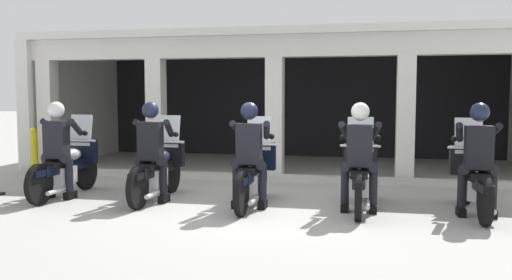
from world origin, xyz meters
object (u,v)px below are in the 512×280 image
at_px(motorcycle_left, 159,168).
at_px(police_officer_right, 360,148).
at_px(motorcycle_far_right, 473,178).
at_px(motorcycle_right, 360,175).
at_px(motorcycle_far_left, 68,166).
at_px(bollard_kerbside, 34,151).
at_px(police_officer_left, 151,143).
at_px(police_officer_far_left, 58,141).
at_px(police_officer_far_right, 478,150).
at_px(motorcycle_center, 254,172).
at_px(police_officer_center, 250,146).

height_order(motorcycle_left, police_officer_right, police_officer_right).
height_order(motorcycle_left, motorcycle_far_right, same).
distance_m(motorcycle_left, motorcycle_far_right, 4.82).
bearing_deg(motorcycle_far_right, motorcycle_right, -178.85).
relative_size(motorcycle_left, police_officer_right, 1.29).
distance_m(motorcycle_far_left, motorcycle_right, 4.82).
height_order(motorcycle_left, bollard_kerbside, motorcycle_left).
bearing_deg(motorcycle_far_right, motorcycle_left, 179.32).
bearing_deg(police_officer_left, bollard_kerbside, 148.21).
height_order(police_officer_far_left, motorcycle_right, police_officer_far_left).
distance_m(police_officer_far_right, bollard_kerbside, 8.83).
xyz_separation_m(motorcycle_center, bollard_kerbside, (-5.29, 2.18, -0.00)).
height_order(motorcycle_left, police_officer_left, police_officer_left).
bearing_deg(motorcycle_right, police_officer_far_left, -177.69).
relative_size(motorcycle_left, police_officer_far_right, 1.29).
bearing_deg(police_officer_far_left, police_officer_right, 1.51).
bearing_deg(police_officer_center, police_officer_left, 179.53).
xyz_separation_m(motorcycle_right, police_officer_right, (-0.00, -0.28, 0.44)).
height_order(motorcycle_far_left, police_officer_far_right, police_officer_far_right).
xyz_separation_m(police_officer_center, motorcycle_far_right, (3.21, 0.37, -0.44)).
bearing_deg(police_officer_far_right, motorcycle_right, 171.09).
distance_m(motorcycle_far_left, police_officer_center, 3.26).
distance_m(police_officer_far_left, motorcycle_center, 3.25).
relative_size(police_officer_far_left, motorcycle_right, 0.78).
height_order(motorcycle_far_right, bollard_kerbside, motorcycle_far_right).
height_order(police_officer_left, police_officer_right, same).
relative_size(motorcycle_right, bollard_kerbside, 2.03).
bearing_deg(motorcycle_far_left, police_officer_right, -1.86).
xyz_separation_m(motorcycle_left, motorcycle_right, (3.21, -0.07, 0.00)).
relative_size(motorcycle_far_left, police_officer_left, 1.29).
bearing_deg(police_officer_far_right, motorcycle_center, 176.22).
bearing_deg(motorcycle_far_right, police_officer_far_left, -177.75).
xyz_separation_m(motorcycle_left, motorcycle_center, (1.60, -0.12, 0.00)).
bearing_deg(police_officer_left, motorcycle_center, 6.49).
bearing_deg(motorcycle_far_left, police_officer_far_right, -0.54).
height_order(motorcycle_far_left, bollard_kerbside, motorcycle_far_left).
distance_m(police_officer_left, motorcycle_center, 1.67).
relative_size(motorcycle_left, motorcycle_right, 1.00).
xyz_separation_m(motorcycle_far_right, bollard_kerbside, (-8.50, 2.09, -0.00)).
relative_size(police_officer_left, motorcycle_far_right, 0.78).
distance_m(motorcycle_left, bollard_kerbside, 4.22).
xyz_separation_m(police_officer_right, bollard_kerbside, (-6.89, 2.41, -0.44)).
distance_m(police_officer_far_left, police_officer_left, 1.61).
bearing_deg(police_officer_far_right, bollard_kerbside, 164.08).
xyz_separation_m(police_officer_far_left, police_officer_left, (1.60, 0.03, 0.00)).
relative_size(motorcycle_far_left, motorcycle_left, 1.00).
height_order(motorcycle_far_left, motorcycle_center, same).
height_order(police_officer_right, police_officer_far_right, same).
xyz_separation_m(police_officer_center, motorcycle_right, (1.61, 0.33, -0.44)).
height_order(police_officer_far_left, police_officer_center, same).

